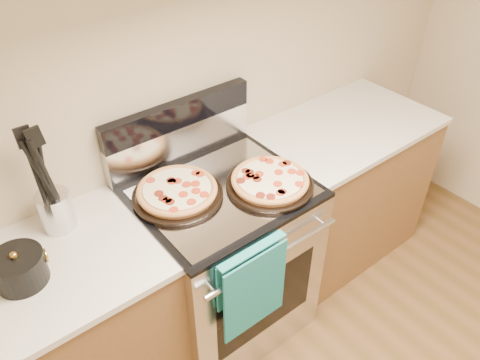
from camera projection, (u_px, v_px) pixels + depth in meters
wall_back at (170, 72)px, 2.03m from camera, size 4.00×0.00×4.00m
range_body at (222, 261)px, 2.37m from camera, size 0.76×0.68×0.90m
oven_window at (266, 303)px, 2.16m from camera, size 0.56×0.01×0.40m
cooktop at (220, 190)px, 2.08m from camera, size 0.76×0.68×0.02m
backsplash_lower at (181, 142)px, 2.22m from camera, size 0.76×0.06×0.18m
backsplash_upper at (178, 114)px, 2.12m from camera, size 0.76×0.06×0.12m
oven_handle at (275, 256)px, 1.92m from camera, size 0.70×0.03×0.03m
dish_towel at (252, 286)px, 1.92m from camera, size 0.32×0.05×0.42m
foil_sheet at (224, 191)px, 2.06m from camera, size 0.70×0.55×0.01m
cabinet_left at (50, 356)px, 1.96m from camera, size 1.00×0.62×0.88m
countertop_left at (18, 285)px, 1.68m from camera, size 1.02×0.64×0.03m
cabinet_right at (336, 191)px, 2.82m from camera, size 1.00×0.62×0.88m
countertop_right at (347, 127)px, 2.54m from camera, size 1.02×0.64×0.03m
pepperoni_pizza_back at (177, 192)px, 2.01m from camera, size 0.44×0.44×0.05m
pepperoni_pizza_front at (270, 182)px, 2.07m from camera, size 0.50×0.50×0.05m
utensil_crock at (56, 211)px, 1.85m from camera, size 0.15×0.15×0.16m
saucepan at (20, 270)px, 1.64m from camera, size 0.20×0.20×0.11m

